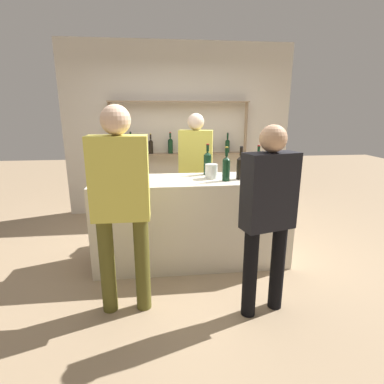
% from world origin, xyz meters
% --- Properties ---
extents(ground_plane, '(16.00, 16.00, 0.00)m').
position_xyz_m(ground_plane, '(0.00, 0.00, 0.00)').
color(ground_plane, '#9E8466').
extents(bar_counter, '(2.18, 0.67, 1.00)m').
position_xyz_m(bar_counter, '(0.00, 0.00, 0.50)').
color(bar_counter, beige).
rests_on(bar_counter, ground_plane).
extents(back_wall, '(3.78, 0.12, 2.80)m').
position_xyz_m(back_wall, '(0.00, 1.94, 1.40)').
color(back_wall, beige).
rests_on(back_wall, ground_plane).
extents(back_shelf, '(2.26, 0.18, 1.88)m').
position_xyz_m(back_shelf, '(0.00, 1.76, 1.24)').
color(back_shelf, '#897056').
rests_on(back_shelf, ground_plane).
extents(counter_bottle_0, '(0.09, 0.09, 0.36)m').
position_xyz_m(counter_bottle_0, '(0.21, 0.23, 1.14)').
color(counter_bottle_0, black).
rests_on(counter_bottle_0, bar_counter).
extents(counter_bottle_1, '(0.09, 0.09, 0.36)m').
position_xyz_m(counter_bottle_1, '(0.53, -0.06, 1.14)').
color(counter_bottle_1, black).
rests_on(counter_bottle_1, bar_counter).
extents(counter_bottle_2, '(0.09, 0.09, 0.36)m').
position_xyz_m(counter_bottle_2, '(-0.75, 0.04, 1.14)').
color(counter_bottle_2, black).
rests_on(counter_bottle_2, bar_counter).
extents(counter_bottle_3, '(0.08, 0.08, 0.37)m').
position_xyz_m(counter_bottle_3, '(0.35, -0.12, 1.14)').
color(counter_bottle_3, black).
rests_on(counter_bottle_3, bar_counter).
extents(counter_bottle_4, '(0.08, 0.08, 0.37)m').
position_xyz_m(counter_bottle_4, '(0.74, -0.02, 1.14)').
color(counter_bottle_4, black).
rests_on(counter_bottle_4, bar_counter).
extents(counter_bottle_5, '(0.08, 0.08, 0.35)m').
position_xyz_m(counter_bottle_5, '(-0.92, 0.12, 1.13)').
color(counter_bottle_5, '#0F1956').
rests_on(counter_bottle_5, bar_counter).
extents(wine_glass, '(0.07, 0.07, 0.16)m').
position_xyz_m(wine_glass, '(0.74, -0.15, 1.12)').
color(wine_glass, silver).
rests_on(wine_glass, bar_counter).
extents(cork_jar, '(0.14, 0.14, 0.16)m').
position_xyz_m(cork_jar, '(0.22, 0.01, 1.08)').
color(cork_jar, silver).
rests_on(cork_jar, bar_counter).
extents(server_behind_counter, '(0.49, 0.29, 1.70)m').
position_xyz_m(server_behind_counter, '(0.15, 0.84, 1.00)').
color(server_behind_counter, brown).
rests_on(server_behind_counter, ground_plane).
extents(customer_left, '(0.47, 0.23, 1.78)m').
position_xyz_m(customer_left, '(-0.68, -0.82, 1.05)').
color(customer_left, brown).
rests_on(customer_left, ground_plane).
extents(customer_right, '(0.47, 0.30, 1.63)m').
position_xyz_m(customer_right, '(0.52, -0.99, 0.96)').
color(customer_right, black).
rests_on(customer_right, ground_plane).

